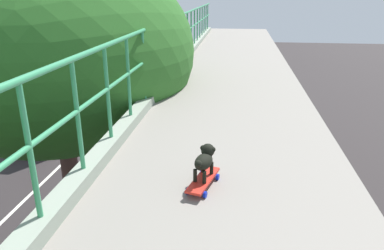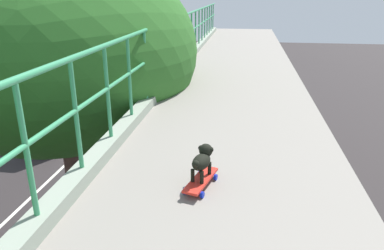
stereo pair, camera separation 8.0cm
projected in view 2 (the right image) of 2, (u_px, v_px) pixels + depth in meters
name	position (u px, v px, depth m)	size (l,w,h in m)	color
city_bus	(82.00, 91.00, 22.99)	(2.51, 11.79, 3.14)	white
roadside_tree_mid	(59.00, 52.00, 7.45)	(5.63, 5.63, 8.60)	#50322F
toy_skateboard	(201.00, 180.00, 3.47)	(0.29, 0.57, 0.09)	red
small_dog	(202.00, 159.00, 3.45)	(0.22, 0.37, 0.30)	black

